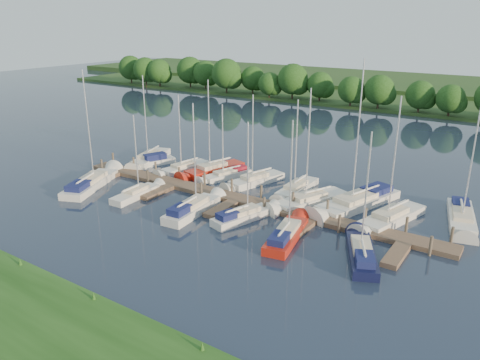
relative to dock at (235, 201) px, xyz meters
The scene contains 24 objects.
ground 7.31m from the dock, 90.00° to the right, with size 260.00×260.00×0.00m, color #1A2434.
near_bank 23.31m from the dock, 90.00° to the right, with size 90.00×10.00×0.50m, color #1A4212.
dock is the anchor object (origin of this frame).
mooring_pilings 1.19m from the dock, 90.00° to the left, with size 38.24×2.84×2.00m.
far_shore 67.69m from the dock, 90.00° to the left, with size 180.00×30.00×0.60m, color #1C3D17.
distant_hill 92.69m from the dock, 90.00° to the left, with size 220.00×40.00×1.40m, color #395425.
treeline 54.87m from the dock, 89.75° to the left, with size 145.57×9.72×8.28m.
sailboat_n_0 17.41m from the dock, 161.60° to the left, with size 4.05×8.62×11.00m.
motorboat 16.03m from the dock, 161.83° to the left, with size 3.27×5.43×1.66m.
sailboat_n_2 11.80m from the dock, 154.94° to the left, with size 2.78×7.28×9.18m.
sailboat_n_3 9.50m from the dock, 140.13° to the left, with size 3.99×8.65×11.06m.
sailboat_n_4 7.54m from the dock, 131.78° to the left, with size 3.38×6.68×8.57m.
sailboat_n_5 5.86m from the dock, 103.43° to the left, with size 3.70×7.76×10.01m.
sailboat_n_6 6.79m from the dock, 58.76° to the left, with size 1.93×7.73×9.91m.
sailboat_n_7 6.92m from the dock, 30.74° to the left, with size 5.14×8.88×11.47m.
sailboat_n_8 11.37m from the dock, 29.26° to the left, with size 5.53×11.27×14.16m.
sailboat_n_9 14.18m from the dock, 15.00° to the left, with size 4.09×9.03×11.47m.
sailboat_n_10 20.28m from the dock, 21.36° to the left, with size 3.61×8.75×10.89m.
sailboat_s_0 15.94m from the dock, 164.50° to the right, with size 5.36×9.78×12.48m.
sailboat_s_1 9.91m from the dock, 157.21° to the right, with size 1.82×6.60×8.51m.
sailboat_s_2 4.44m from the dock, 114.64° to the right, with size 2.45×8.08×10.46m.
sailboat_s_3 3.98m from the dock, 44.37° to the right, with size 3.32×7.04×9.12m.
sailboat_s_4 8.75m from the dock, 27.30° to the right, with size 3.03×7.88×10.04m.
sailboat_s_5 14.32m from the dock, 15.13° to the right, with size 4.48×7.48×9.89m.
Camera 1 is at (23.36, -27.17, 16.87)m, focal length 35.00 mm.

